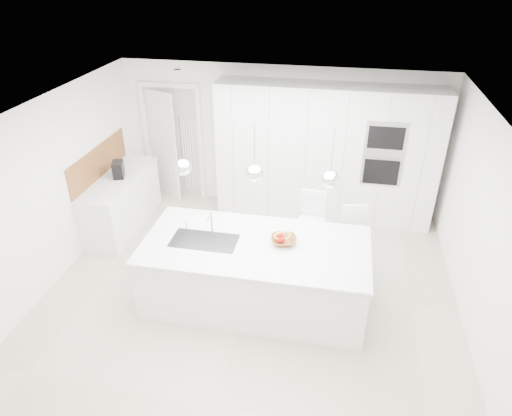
% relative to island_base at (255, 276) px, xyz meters
% --- Properties ---
extents(floor, '(5.50, 5.50, 0.00)m').
position_rel_island_base_xyz_m(floor, '(-0.10, 0.30, -0.43)').
color(floor, beige).
rests_on(floor, ground).
extents(wall_back, '(5.50, 0.00, 5.50)m').
position_rel_island_base_xyz_m(wall_back, '(-0.10, 2.80, 0.82)').
color(wall_back, white).
rests_on(wall_back, ground).
extents(wall_left, '(0.00, 5.00, 5.00)m').
position_rel_island_base_xyz_m(wall_left, '(-2.85, 0.30, 0.82)').
color(wall_left, white).
rests_on(wall_left, ground).
extents(ceiling, '(5.50, 5.50, 0.00)m').
position_rel_island_base_xyz_m(ceiling, '(-0.10, 0.30, 2.07)').
color(ceiling, white).
rests_on(ceiling, wall_back).
extents(tall_cabinets, '(3.60, 0.60, 2.30)m').
position_rel_island_base_xyz_m(tall_cabinets, '(0.70, 2.50, 0.72)').
color(tall_cabinets, white).
rests_on(tall_cabinets, floor).
extents(oven_stack, '(0.62, 0.04, 1.05)m').
position_rel_island_base_xyz_m(oven_stack, '(1.60, 2.19, 0.92)').
color(oven_stack, '#A5A5A8').
rests_on(oven_stack, tall_cabinets).
extents(doorway_frame, '(1.11, 0.08, 2.13)m').
position_rel_island_base_xyz_m(doorway_frame, '(-2.05, 2.77, 0.59)').
color(doorway_frame, white).
rests_on(doorway_frame, floor).
extents(hallway_door, '(0.76, 0.38, 2.00)m').
position_rel_island_base_xyz_m(hallway_door, '(-2.30, 2.72, 0.57)').
color(hallway_door, white).
rests_on(hallway_door, floor).
extents(radiator, '(0.32, 0.04, 1.40)m').
position_rel_island_base_xyz_m(radiator, '(-1.73, 2.76, 0.42)').
color(radiator, white).
rests_on(radiator, floor).
extents(left_base_cabinets, '(0.60, 1.80, 0.86)m').
position_rel_island_base_xyz_m(left_base_cabinets, '(-2.55, 1.50, 0.00)').
color(left_base_cabinets, white).
rests_on(left_base_cabinets, floor).
extents(left_worktop, '(0.62, 1.82, 0.04)m').
position_rel_island_base_xyz_m(left_worktop, '(-2.55, 1.50, 0.45)').
color(left_worktop, white).
rests_on(left_worktop, left_base_cabinets).
extents(oak_backsplash, '(0.02, 1.80, 0.50)m').
position_rel_island_base_xyz_m(oak_backsplash, '(-2.84, 1.50, 0.72)').
color(oak_backsplash, brown).
rests_on(oak_backsplash, wall_left).
extents(island_base, '(2.80, 1.20, 0.86)m').
position_rel_island_base_xyz_m(island_base, '(0.00, 0.00, 0.00)').
color(island_base, white).
rests_on(island_base, floor).
extents(island_worktop, '(2.84, 1.40, 0.04)m').
position_rel_island_base_xyz_m(island_worktop, '(0.00, 0.05, 0.45)').
color(island_worktop, white).
rests_on(island_worktop, island_base).
extents(island_sink, '(0.84, 0.44, 0.18)m').
position_rel_island_base_xyz_m(island_sink, '(-0.65, -0.00, 0.39)').
color(island_sink, '#3F3F42').
rests_on(island_sink, island_worktop).
extents(island_tap, '(0.02, 0.02, 0.30)m').
position_rel_island_base_xyz_m(island_tap, '(-0.60, 0.20, 0.62)').
color(island_tap, white).
rests_on(island_tap, island_worktop).
extents(pendant_left, '(0.20, 0.20, 0.20)m').
position_rel_island_base_xyz_m(pendant_left, '(-0.85, -0.00, 1.47)').
color(pendant_left, white).
rests_on(pendant_left, ceiling).
extents(pendant_mid, '(0.20, 0.20, 0.20)m').
position_rel_island_base_xyz_m(pendant_mid, '(-0.00, -0.00, 1.47)').
color(pendant_mid, white).
rests_on(pendant_mid, ceiling).
extents(pendant_right, '(0.20, 0.20, 0.20)m').
position_rel_island_base_xyz_m(pendant_right, '(0.85, -0.00, 1.47)').
color(pendant_right, white).
rests_on(pendant_right, ceiling).
extents(fruit_bowl, '(0.37, 0.37, 0.08)m').
position_rel_island_base_xyz_m(fruit_bowl, '(0.34, 0.14, 0.51)').
color(fruit_bowl, brown).
rests_on(fruit_bowl, island_worktop).
extents(espresso_machine, '(0.23, 0.29, 0.27)m').
position_rel_island_base_xyz_m(espresso_machine, '(-2.53, 1.52, 0.60)').
color(espresso_machine, black).
rests_on(espresso_machine, left_worktop).
extents(bar_stool_left, '(0.44, 0.57, 1.16)m').
position_rel_island_base_xyz_m(bar_stool_left, '(0.63, 0.98, 0.15)').
color(bar_stool_left, white).
rests_on(bar_stool_left, floor).
extents(bar_stool_right, '(0.44, 0.55, 1.09)m').
position_rel_island_base_xyz_m(bar_stool_right, '(1.21, 0.79, 0.12)').
color(bar_stool_right, white).
rests_on(bar_stool_right, floor).
extents(apple_a, '(0.07, 0.07, 0.07)m').
position_rel_island_base_xyz_m(apple_a, '(0.33, 0.11, 0.54)').
color(apple_a, '#AB130D').
rests_on(apple_a, fruit_bowl).
extents(apple_b, '(0.09, 0.09, 0.09)m').
position_rel_island_base_xyz_m(apple_b, '(0.29, 0.17, 0.54)').
color(apple_b, '#AB130D').
rests_on(apple_b, fruit_bowl).
extents(apple_c, '(0.07, 0.07, 0.07)m').
position_rel_island_base_xyz_m(apple_c, '(0.29, 0.10, 0.54)').
color(apple_c, '#AB130D').
rests_on(apple_c, fruit_bowl).
extents(banana_bunch, '(0.25, 0.18, 0.22)m').
position_rel_island_base_xyz_m(banana_bunch, '(0.33, 0.12, 0.59)').
color(banana_bunch, yellow).
rests_on(banana_bunch, fruit_bowl).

